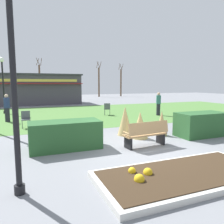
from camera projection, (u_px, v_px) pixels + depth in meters
name	position (u px, v px, depth m)	size (l,w,h in m)	color
ground_plane	(137.00, 148.00, 7.87)	(80.00, 80.00, 0.00)	slate
lawn_patch	(76.00, 114.00, 16.88)	(36.00, 12.00, 0.01)	#4C7A38
flower_bed	(184.00, 175.00, 5.35)	(4.36, 2.00, 0.31)	beige
park_bench	(146.00, 134.00, 8.01)	(1.74, 0.68, 0.95)	tan
hedge_left	(65.00, 135.00, 7.76)	(2.47, 1.10, 1.00)	#28562B
hedge_right	(201.00, 124.00, 9.69)	(2.22, 1.10, 1.05)	#28562B
ornamental_grass_behind_left	(162.00, 123.00, 9.79)	(0.50, 0.50, 1.11)	tan
ornamental_grass_behind_right	(88.00, 128.00, 9.11)	(0.79, 0.79, 0.93)	tan
ornamental_grass_behind_center	(140.00, 125.00, 9.26)	(0.70, 0.70, 1.13)	tan
ornamental_grass_behind_far	(125.00, 121.00, 9.83)	(0.67, 0.67, 1.30)	tan
lamppost_near	(13.00, 63.00, 4.26)	(0.36, 0.36, 4.32)	black
lamppost_far	(3.00, 79.00, 16.80)	(0.36, 0.36, 4.32)	black
trash_bin	(182.00, 124.00, 10.31)	(0.52, 0.52, 0.81)	#2D4233
food_kiosk	(32.00, 89.00, 25.01)	(10.84, 5.09, 3.42)	#47424C
cafe_chair_west	(26.00, 118.00, 11.47)	(0.44, 0.44, 0.89)	#4C5156
cafe_chair_east	(107.00, 108.00, 16.16)	(0.57, 0.57, 0.89)	#4C5156
person_strolling	(158.00, 104.00, 16.05)	(0.34, 0.34, 1.69)	#23232D
person_standing	(7.00, 108.00, 13.27)	(0.34, 0.34, 1.69)	#23232D
parked_car_west_slot	(13.00, 96.00, 30.66)	(4.22, 2.09, 1.20)	#2D6638
tree_left_bg	(40.00, 81.00, 34.60)	(0.91, 0.96, 6.32)	brown
tree_right_bg	(99.00, 81.00, 39.19)	(0.91, 0.96, 6.26)	brown
tree_center_bg	(121.00, 82.00, 41.10)	(0.91, 0.96, 6.07)	brown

